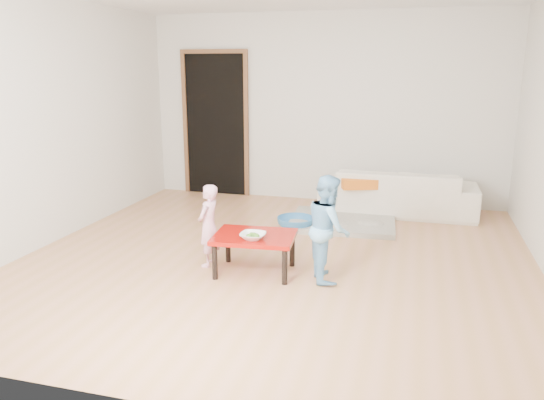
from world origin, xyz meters
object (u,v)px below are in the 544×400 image
at_px(red_table, 255,254).
at_px(child_blue, 328,228).
at_px(child_pink, 209,226).
at_px(bowl, 253,236).
at_px(sofa, 397,191).
at_px(basin, 295,223).

xyz_separation_m(red_table, child_blue, (0.68, 0.04, 0.29)).
height_order(red_table, child_blue, child_blue).
bearing_deg(child_pink, child_blue, 95.48).
relative_size(bowl, child_blue, 0.24).
relative_size(sofa, red_table, 2.69).
bearing_deg(child_pink, sofa, 152.27).
bearing_deg(child_pink, red_table, 89.15).
xyz_separation_m(red_table, bowl, (0.02, -0.12, 0.21)).
distance_m(sofa, child_blue, 2.50).
height_order(red_table, bowl, bowl).
xyz_separation_m(bowl, child_blue, (0.65, 0.16, 0.08)).
relative_size(bowl, basin, 0.52).
bearing_deg(basin, child_blue, -66.18).
xyz_separation_m(sofa, child_blue, (-0.50, -2.44, 0.19)).
xyz_separation_m(bowl, basin, (0.03, 1.57, -0.33)).
height_order(child_blue, basin, child_blue).
relative_size(red_table, basin, 1.68).
bearing_deg(sofa, red_table, 64.39).
bearing_deg(sofa, basin, 42.56).
bearing_deg(bowl, basin, 88.77).
distance_m(bowl, basin, 1.60).
bearing_deg(child_blue, red_table, 74.40).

